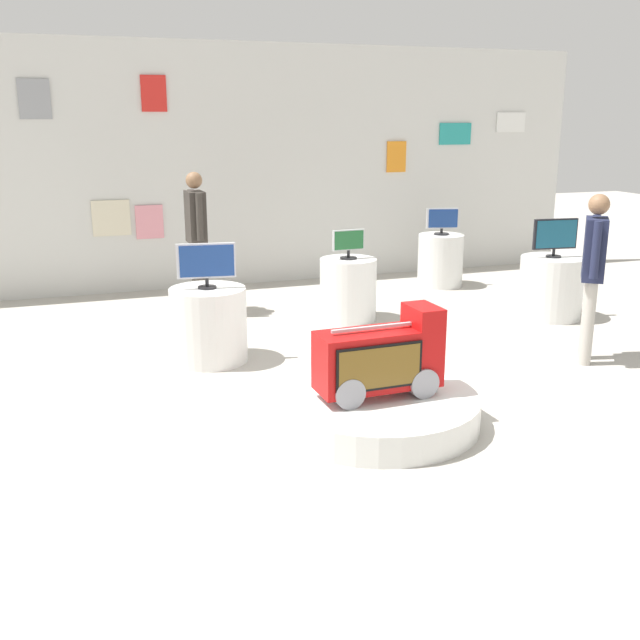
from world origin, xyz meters
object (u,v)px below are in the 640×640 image
at_px(tv_on_center_rear, 206,263).
at_px(tv_on_right_rear, 555,236).
at_px(novelty_firetruck_tv, 381,361).
at_px(tv_on_far_right, 442,221).
at_px(main_display_pedestal, 377,410).
at_px(shopper_browsing_rear, 593,266).
at_px(display_pedestal_far_right, 440,260).
at_px(display_pedestal_center_rear, 209,325).
at_px(display_pedestal_right_rear, 551,287).
at_px(display_pedestal_left_rear, 348,289).
at_px(tv_on_left_rear, 349,243).
at_px(shopper_browsing_near_truck, 196,232).

bearing_deg(tv_on_center_rear, tv_on_right_rear, 4.24).
xyz_separation_m(novelty_firetruck_tv, tv_on_far_right, (2.86, 4.39, 0.43)).
xyz_separation_m(main_display_pedestal, tv_on_right_rear, (3.31, 2.35, 0.89)).
bearing_deg(novelty_firetruck_tv, shopper_browsing_rear, 16.88).
xyz_separation_m(main_display_pedestal, display_pedestal_far_right, (2.88, 4.39, 0.25)).
relative_size(display_pedestal_center_rear, shopper_browsing_rear, 0.45).
bearing_deg(tv_on_right_rear, display_pedestal_far_right, 101.91).
height_order(display_pedestal_right_rear, tv_on_far_right, tv_on_far_right).
distance_m(tv_on_right_rear, tv_on_far_right, 2.08).
bearing_deg(main_display_pedestal, shopper_browsing_rear, 16.65).
xyz_separation_m(display_pedestal_left_rear, display_pedestal_far_right, (1.95, 1.33, 0.00)).
bearing_deg(novelty_firetruck_tv, display_pedestal_left_rear, 73.48).
relative_size(main_display_pedestal, display_pedestal_center_rear, 2.14).
xyz_separation_m(tv_on_left_rear, tv_on_right_rear, (2.38, -0.71, 0.07)).
xyz_separation_m(novelty_firetruck_tv, display_pedestal_center_rear, (-0.98, 2.04, -0.15)).
xyz_separation_m(main_display_pedestal, tv_on_left_rear, (0.93, 3.05, 0.82)).
bearing_deg(display_pedestal_left_rear, shopper_browsing_rear, -53.54).
bearing_deg(novelty_firetruck_tv, main_display_pedestal, 163.00).
relative_size(display_pedestal_center_rear, tv_on_center_rear, 1.32).
distance_m(display_pedestal_center_rear, display_pedestal_right_rear, 4.28).
distance_m(novelty_firetruck_tv, tv_on_center_rear, 2.31).
distance_m(tv_on_left_rear, tv_on_center_rear, 2.15).
bearing_deg(tv_on_left_rear, display_pedestal_center_rear, -151.65).
distance_m(display_pedestal_center_rear, tv_on_center_rear, 0.63).
bearing_deg(display_pedestal_far_right, tv_on_left_rear, -145.64).
bearing_deg(shopper_browsing_near_truck, tv_on_left_rear, -28.90).
bearing_deg(tv_on_right_rear, tv_on_center_rear, -175.76).
bearing_deg(display_pedestal_right_rear, display_pedestal_left_rear, 163.46).
distance_m(main_display_pedestal, shopper_browsing_near_truck, 4.13).
bearing_deg(display_pedestal_right_rear, display_pedestal_center_rear, -175.76).
height_order(display_pedestal_far_right, shopper_browsing_near_truck, shopper_browsing_near_truck).
distance_m(novelty_firetruck_tv, tv_on_far_right, 5.25).
relative_size(tv_on_left_rear, display_pedestal_far_right, 0.53).
bearing_deg(shopper_browsing_rear, tv_on_right_rear, 65.97).
distance_m(display_pedestal_left_rear, tv_on_right_rear, 2.56).
bearing_deg(display_pedestal_right_rear, shopper_browsing_near_truck, 158.18).
relative_size(display_pedestal_left_rear, tv_on_far_right, 1.67).
bearing_deg(display_pedestal_right_rear, tv_on_center_rear, -175.70).
height_order(tv_on_left_rear, display_pedestal_center_rear, tv_on_left_rear).
distance_m(shopper_browsing_near_truck, shopper_browsing_rear, 4.61).
bearing_deg(tv_on_right_rear, tv_on_left_rear, 163.46).
relative_size(display_pedestal_left_rear, display_pedestal_center_rear, 0.98).
relative_size(main_display_pedestal, display_pedestal_right_rear, 2.14).
bearing_deg(tv_on_left_rear, shopper_browsing_near_truck, 151.10).
xyz_separation_m(display_pedestal_left_rear, shopper_browsing_near_truck, (-1.65, 0.91, 0.65)).
height_order(display_pedestal_center_rear, shopper_browsing_near_truck, shopper_browsing_near_truck).
relative_size(shopper_browsing_near_truck, shopper_browsing_rear, 1.04).
bearing_deg(tv_on_left_rear, shopper_browsing_rear, -53.49).
bearing_deg(novelty_firetruck_tv, tv_on_right_rear, 35.57).
height_order(novelty_firetruck_tv, tv_on_far_right, tv_on_far_right).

